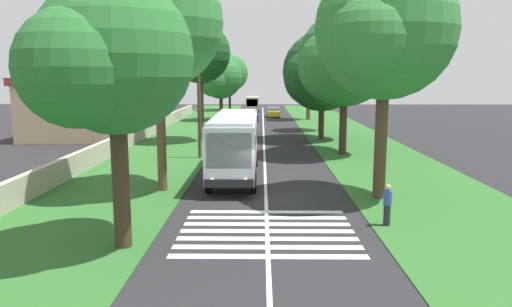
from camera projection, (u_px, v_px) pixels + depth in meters
name	position (u px, v px, depth m)	size (l,w,h in m)	color
ground	(266.00, 200.00, 23.73)	(160.00, 160.00, 0.00)	#262628
grass_verge_left	(162.00, 152.00, 38.63)	(120.00, 8.00, 0.04)	#2D6628
grass_verge_right	(367.00, 152.00, 38.44)	(120.00, 8.00, 0.04)	#2D6628
centre_line	(264.00, 152.00, 38.54)	(110.00, 0.16, 0.01)	silver
coach_bus	(235.00, 142.00, 28.71)	(11.16, 2.62, 3.73)	silver
zebra_crossing	(267.00, 231.00, 18.96)	(5.85, 6.80, 0.01)	silver
trailing_car_0	(248.00, 129.00, 49.01)	(4.30, 1.78, 1.43)	#145933
trailing_car_1	(246.00, 123.00, 55.05)	(4.30, 1.78, 1.43)	gray
trailing_car_2	(251.00, 116.00, 64.41)	(4.30, 1.78, 1.43)	navy
trailing_car_3	(274.00, 112.00, 71.23)	(4.30, 1.78, 1.43)	gold
trailing_minibus_0	(252.00, 103.00, 80.87)	(6.00, 2.14, 2.53)	#BFB299
roadside_tree_left_0	(219.00, 79.00, 64.97)	(7.26, 5.83, 8.60)	#3D2D1E
roadside_tree_left_1	(154.00, 26.00, 24.25)	(7.66, 6.61, 11.92)	brown
roadside_tree_left_2	(228.00, 74.00, 83.39)	(7.74, 6.35, 9.57)	#3D2D1E
roadside_tree_left_3	(198.00, 55.00, 43.37)	(6.91, 5.55, 10.73)	brown
roadside_tree_left_4	(109.00, 61.00, 16.08)	(6.41, 5.33, 9.26)	#3D2D1E
roadside_tree_right_0	(308.00, 64.00, 65.23)	(5.81, 4.90, 10.09)	brown
roadside_tree_right_1	(382.00, 33.00, 22.81)	(7.48, 6.68, 11.48)	#4C3826
roadside_tree_right_2	(321.00, 68.00, 52.30)	(5.31, 4.64, 9.22)	#3D2D1E
roadside_tree_right_3	(341.00, 63.00, 36.22)	(9.09, 7.18, 10.70)	#3D2D1E
roadside_tree_right_4	(320.00, 74.00, 44.85)	(8.81, 7.39, 10.04)	#3D2D1E
utility_pole	(199.00, 106.00, 35.11)	(0.24, 1.40, 7.35)	#473828
roadside_wall	(135.00, 136.00, 43.49)	(70.00, 0.40, 1.31)	#B2A893
roadside_building	(93.00, 106.00, 49.10)	(14.53, 10.07, 5.82)	beige
pedestrian	(387.00, 205.00, 19.42)	(0.34, 0.34, 1.69)	#26262D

